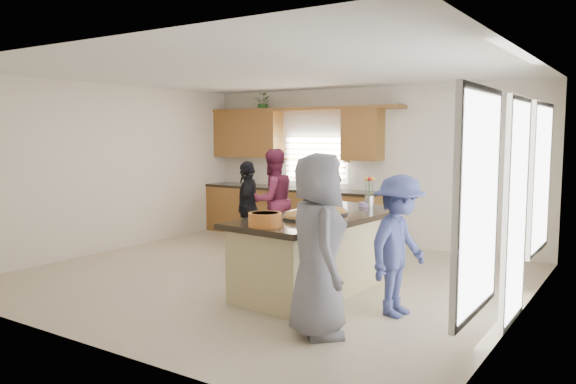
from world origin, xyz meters
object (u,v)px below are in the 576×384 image
Objects in this scene: island at (322,253)px; woman_right_back at (399,246)px; woman_left_mid at (272,200)px; woman_left_front at (248,207)px; salad_bowl at (265,219)px; woman_right_front at (318,245)px; woman_left_back at (314,209)px.

island is 1.37m from woman_right_back.
woman_left_mid is 1.12× the size of woman_right_back.
salad_bowl is at bearing 10.41° from woman_left_front.
woman_left_mid is 3.97m from woman_right_front.
woman_right_front is at bearing 64.57° from woman_left_mid.
salad_bowl is 2.90m from woman_left_back.
woman_right_back is at bearing 80.29° from woman_left_mid.
woman_left_back is at bearing 53.92° from woman_right_back.
woman_left_front is at bearing 69.61° from woman_right_back.
woman_right_back is at bearing 33.00° from woman_left_front.
woman_left_mid is at bearing 123.37° from salad_bowl.
island is 1.55× the size of woman_right_front.
woman_right_front is at bearing 16.78° from woman_left_front.
island is at bearing 74.22° from woman_right_back.
salad_bowl is at bearing 56.70° from woman_left_mid.
woman_left_mid is at bearing -94.46° from woman_left_back.
salad_bowl is 0.24× the size of woman_left_front.
salad_bowl is 3.03m from woman_left_front.
woman_left_front is at bearing 155.83° from island.
woman_right_back reaches higher than island.
woman_right_back is at bearing 25.75° from salad_bowl.
woman_right_back is (1.32, 0.64, -0.27)m from salad_bowl.
woman_left_back is at bearing -10.34° from woman_right_front.
woman_left_back is 0.89× the size of woman_left_mid.
woman_left_mid is (-1.73, 2.62, -0.17)m from salad_bowl.
woman_right_back is (3.05, -1.98, -0.09)m from woman_left_mid.
woman_left_mid is 3.64m from woman_right_back.
woman_left_back reaches higher than woman_right_back.
woman_left_front is 0.85× the size of woman_right_front.
woman_left_mid is 0.96× the size of woman_right_front.
salad_bowl is 0.24× the size of woman_left_back.
woman_left_mid reaches higher than woman_right_back.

